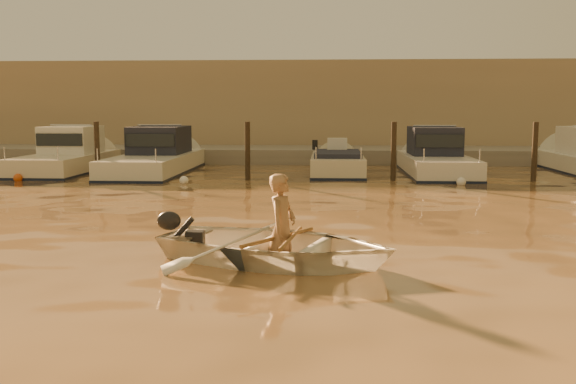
# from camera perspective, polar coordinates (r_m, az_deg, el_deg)

# --- Properties ---
(ground_plane) EXTENTS (160.00, 160.00, 0.00)m
(ground_plane) POSITION_cam_1_polar(r_m,az_deg,el_deg) (8.91, -13.46, -8.76)
(ground_plane) COLOR olive
(ground_plane) RESTS_ON ground
(dinghy) EXTENTS (4.51, 3.80, 0.80)m
(dinghy) POSITION_cam_1_polar(r_m,az_deg,el_deg) (10.27, -1.04, -4.78)
(dinghy) COLOR white
(dinghy) RESTS_ON ground_plane
(person) EXTENTS (0.59, 0.73, 1.74)m
(person) POSITION_cam_1_polar(r_m,az_deg,el_deg) (10.18, -0.52, -3.24)
(person) COLOR #99704C
(person) RESTS_ON dinghy
(outboard_motor) EXTENTS (0.98, 0.66, 0.70)m
(outboard_motor) POSITION_cam_1_polar(r_m,az_deg,el_deg) (10.92, -8.35, -4.12)
(outboard_motor) COLOR black
(outboard_motor) RESTS_ON dinghy
(oar_port) EXTENTS (0.27, 2.10, 0.13)m
(oar_port) POSITION_cam_1_polar(r_m,az_deg,el_deg) (10.15, 0.27, -4.11)
(oar_port) COLOR brown
(oar_port) RESTS_ON dinghy
(oar_starboard) EXTENTS (1.03, 1.89, 0.13)m
(oar_starboard) POSITION_cam_1_polar(r_m,az_deg,el_deg) (10.23, -0.78, -4.03)
(oar_starboard) COLOR brown
(oar_starboard) RESTS_ON dinghy
(moored_boat_1) EXTENTS (2.33, 6.90, 1.75)m
(moored_boat_1) POSITION_cam_1_polar(r_m,az_deg,el_deg) (26.26, -19.13, 3.05)
(moored_boat_1) COLOR beige
(moored_boat_1) RESTS_ON ground_plane
(moored_boat_2) EXTENTS (2.44, 8.12, 1.75)m
(moored_boat_2) POSITION_cam_1_polar(r_m,az_deg,el_deg) (25.12, -11.72, 3.12)
(moored_boat_2) COLOR silver
(moored_boat_2) RESTS_ON ground_plane
(moored_boat_3) EXTENTS (1.92, 5.59, 0.95)m
(moored_boat_3) POSITION_cam_1_polar(r_m,az_deg,el_deg) (24.27, 4.40, 2.16)
(moored_boat_3) COLOR beige
(moored_boat_3) RESTS_ON ground_plane
(moored_boat_4) EXTENTS (2.25, 6.94, 1.75)m
(moored_boat_4) POSITION_cam_1_polar(r_m,az_deg,el_deg) (24.57, 13.05, 2.99)
(moored_boat_4) COLOR silver
(moored_boat_4) RESTS_ON ground_plane
(piling_1) EXTENTS (0.18, 0.18, 2.20)m
(piling_1) POSITION_cam_1_polar(r_m,az_deg,el_deg) (23.45, -16.59, 3.34)
(piling_1) COLOR #2D2319
(piling_1) RESTS_ON ground_plane
(piling_2) EXTENTS (0.18, 0.18, 2.20)m
(piling_2) POSITION_cam_1_polar(r_m,az_deg,el_deg) (22.20, -3.61, 3.42)
(piling_2) COLOR #2D2319
(piling_2) RESTS_ON ground_plane
(piling_3) EXTENTS (0.18, 0.18, 2.20)m
(piling_3) POSITION_cam_1_polar(r_m,az_deg,el_deg) (22.14, 9.36, 3.33)
(piling_3) COLOR #2D2319
(piling_3) RESTS_ON ground_plane
(piling_4) EXTENTS (0.18, 0.18, 2.20)m
(piling_4) POSITION_cam_1_polar(r_m,az_deg,el_deg) (23.09, 21.06, 3.10)
(piling_4) COLOR #2D2319
(piling_4) RESTS_ON ground_plane
(fender_b) EXTENTS (0.30, 0.30, 0.30)m
(fender_b) POSITION_cam_1_polar(r_m,az_deg,el_deg) (23.66, -22.88, 1.15)
(fender_b) COLOR #CC5018
(fender_b) RESTS_ON ground_plane
(fender_c) EXTENTS (0.30, 0.30, 0.30)m
(fender_c) POSITION_cam_1_polar(r_m,az_deg,el_deg) (21.30, -9.23, 1.01)
(fender_c) COLOR white
(fender_c) RESTS_ON ground_plane
(fender_d) EXTENTS (0.30, 0.30, 0.30)m
(fender_d) POSITION_cam_1_polar(r_m,az_deg,el_deg) (22.06, 3.52, 1.32)
(fender_d) COLOR #CA5217
(fender_d) RESTS_ON ground_plane
(fender_e) EXTENTS (0.30, 0.30, 0.30)m
(fender_e) POSITION_cam_1_polar(r_m,az_deg,el_deg) (21.37, 15.14, 0.87)
(fender_e) COLOR silver
(fender_e) RESTS_ON ground_plane
(quay) EXTENTS (52.00, 4.00, 1.00)m
(quay) POSITION_cam_1_polar(r_m,az_deg,el_deg) (29.87, -1.38, 3.03)
(quay) COLOR gray
(quay) RESTS_ON ground_plane
(waterfront_building) EXTENTS (46.00, 7.00, 4.80)m
(waterfront_building) POSITION_cam_1_polar(r_m,az_deg,el_deg) (35.26, -0.62, 7.37)
(waterfront_building) COLOR #9E8466
(waterfront_building) RESTS_ON quay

